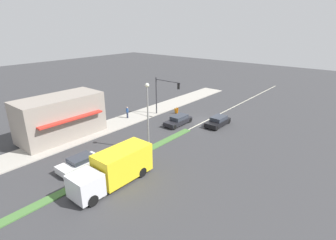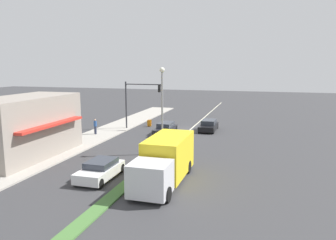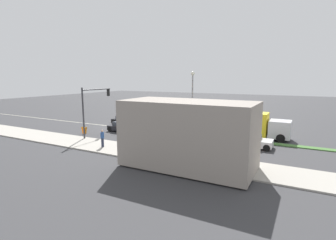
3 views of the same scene
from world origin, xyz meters
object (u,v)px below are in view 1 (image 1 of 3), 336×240
at_px(traffic_signal_main, 163,91).
at_px(suv_black, 218,121).
at_px(street_lamp, 148,108).
at_px(warning_aframe_sign, 176,111).
at_px(sedan_dark, 178,120).
at_px(van_white, 80,163).
at_px(pedestrian, 127,112).
at_px(delivery_truck, 115,168).

relative_size(traffic_signal_main, suv_black, 1.34).
height_order(street_lamp, warning_aframe_sign, street_lamp).
xyz_separation_m(warning_aframe_sign, suv_black, (-7.60, 0.53, 0.18)).
distance_m(street_lamp, sedan_dark, 9.51).
bearing_deg(street_lamp, van_white, 72.92).
xyz_separation_m(pedestrian, sedan_dark, (-7.20, -2.86, -0.40)).
xyz_separation_m(van_white, sedan_dark, (-0.00, -15.42, -0.01)).
bearing_deg(suv_black, delivery_truck, 90.00).
bearing_deg(traffic_signal_main, suv_black, -168.61).
bearing_deg(sedan_dark, delivery_truck, 106.62).
xyz_separation_m(pedestrian, van_white, (-7.20, 12.55, -0.39)).
xyz_separation_m(delivery_truck, van_white, (4.40, 0.67, -0.85)).
xyz_separation_m(street_lamp, pedestrian, (9.40, -5.39, -3.77)).
distance_m(sedan_dark, suv_black, 5.40).
height_order(street_lamp, pedestrian, street_lamp).
height_order(van_white, suv_black, suv_black).
bearing_deg(street_lamp, traffic_signal_main, -57.77).
distance_m(traffic_signal_main, street_lamp, 11.52).
relative_size(pedestrian, van_white, 0.41).
xyz_separation_m(traffic_signal_main, sedan_dark, (-3.92, 1.46, -3.29)).
bearing_deg(pedestrian, street_lamp, 150.17).
bearing_deg(pedestrian, traffic_signal_main, -127.19).
distance_m(delivery_truck, suv_black, 17.90).
bearing_deg(sedan_dark, pedestrian, 21.68).
height_order(traffic_signal_main, pedestrian, traffic_signal_main).
xyz_separation_m(van_white, suv_black, (-4.40, -18.55, -0.01)).
distance_m(traffic_signal_main, warning_aframe_sign, 4.18).
relative_size(warning_aframe_sign, suv_black, 0.20).
bearing_deg(traffic_signal_main, delivery_truck, 117.19).
height_order(pedestrian, suv_black, pedestrian).
bearing_deg(van_white, warning_aframe_sign, -80.47).
bearing_deg(suv_black, street_lamp, 79.07).
bearing_deg(warning_aframe_sign, street_lamp, 114.38).
xyz_separation_m(street_lamp, suv_black, (-2.20, -11.39, -4.17)).
xyz_separation_m(traffic_signal_main, warning_aframe_sign, (-0.72, -2.21, -3.47)).
bearing_deg(traffic_signal_main, warning_aframe_sign, -108.15).
xyz_separation_m(traffic_signal_main, delivery_truck, (-8.32, 16.20, -2.43)).
height_order(pedestrian, warning_aframe_sign, pedestrian).
bearing_deg(van_white, traffic_signal_main, -76.91).
xyz_separation_m(traffic_signal_main, pedestrian, (3.28, 4.32, -2.89)).
distance_m(street_lamp, pedestrian, 11.48).
relative_size(delivery_truck, suv_black, 1.79).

